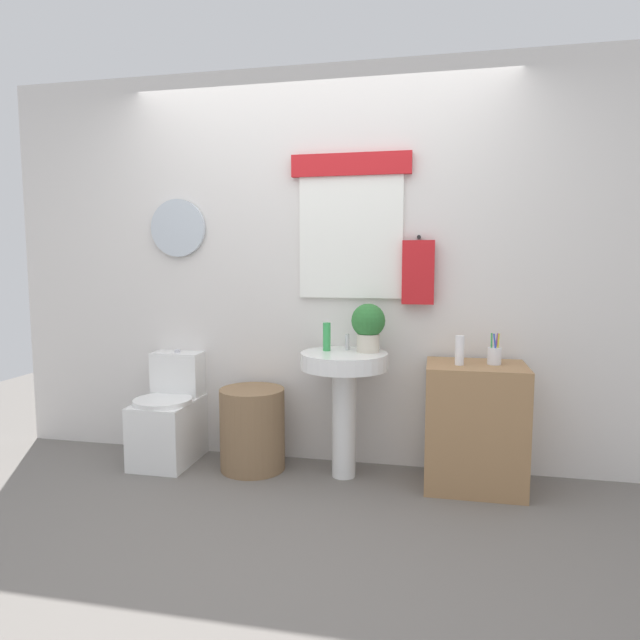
% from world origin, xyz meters
% --- Properties ---
extents(ground_plane, '(8.00, 8.00, 0.00)m').
position_xyz_m(ground_plane, '(0.00, 0.00, 0.00)').
color(ground_plane, slate).
extents(back_wall, '(4.40, 0.18, 2.60)m').
position_xyz_m(back_wall, '(0.00, 1.15, 1.31)').
color(back_wall, silver).
rests_on(back_wall, ground_plane).
extents(toilet, '(0.38, 0.51, 0.74)m').
position_xyz_m(toilet, '(-0.98, 0.88, 0.29)').
color(toilet, white).
rests_on(toilet, ground_plane).
extents(laundry_hamper, '(0.42, 0.42, 0.53)m').
position_xyz_m(laundry_hamper, '(-0.38, 0.85, 0.27)').
color(laundry_hamper, '#846647').
rests_on(laundry_hamper, ground_plane).
extents(pedestal_sink, '(0.54, 0.54, 0.79)m').
position_xyz_m(pedestal_sink, '(0.22, 0.85, 0.60)').
color(pedestal_sink, white).
rests_on(pedestal_sink, ground_plane).
extents(faucet, '(0.03, 0.03, 0.10)m').
position_xyz_m(faucet, '(0.22, 0.97, 0.84)').
color(faucet, silver).
rests_on(faucet, pedestal_sink).
extents(wooden_cabinet, '(0.58, 0.44, 0.75)m').
position_xyz_m(wooden_cabinet, '(1.01, 0.85, 0.37)').
color(wooden_cabinet, '#9E754C').
rests_on(wooden_cabinet, ground_plane).
extents(soap_bottle, '(0.05, 0.05, 0.18)m').
position_xyz_m(soap_bottle, '(0.10, 0.90, 0.88)').
color(soap_bottle, green).
rests_on(soap_bottle, pedestal_sink).
extents(potted_plant, '(0.21, 0.21, 0.30)m').
position_xyz_m(potted_plant, '(0.36, 0.91, 0.96)').
color(potted_plant, beige).
rests_on(potted_plant, pedestal_sink).
extents(lotion_bottle, '(0.05, 0.05, 0.17)m').
position_xyz_m(lotion_bottle, '(0.91, 0.81, 0.83)').
color(lotion_bottle, white).
rests_on(lotion_bottle, wooden_cabinet).
extents(toothbrush_cup, '(0.08, 0.08, 0.19)m').
position_xyz_m(toothbrush_cup, '(1.11, 0.87, 0.80)').
color(toothbrush_cup, silver).
rests_on(toothbrush_cup, wooden_cabinet).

